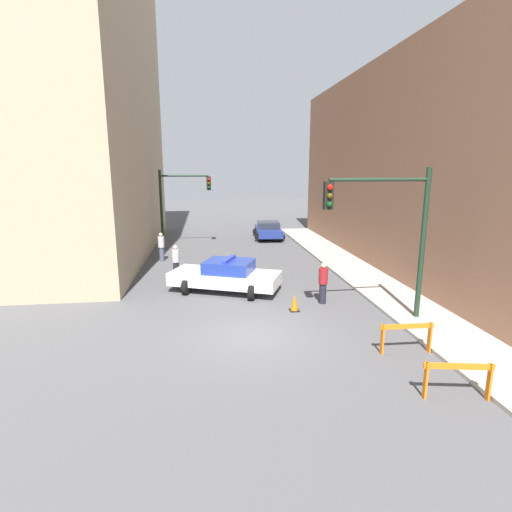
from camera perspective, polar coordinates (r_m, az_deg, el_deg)
name	(u,v)px	position (r m, az deg, el deg)	size (l,w,h in m)	color
ground_plane	(254,335)	(13.20, -0.26, -11.15)	(120.00, 120.00, 0.00)	#4C4C4F
sidewalk_right	(433,324)	(15.17, 23.98, -8.83)	(2.40, 44.00, 0.12)	#9E998E
building_corner_left	(17,81)	(28.50, -30.97, 20.67)	(14.00, 20.00, 20.38)	tan
building_right	(486,166)	(24.93, 30.00, 11.07)	(12.00, 28.00, 10.80)	#93664C
traffic_light_near	(392,222)	(14.15, 18.85, 4.65)	(3.64, 0.35, 5.20)	black
traffic_light_far	(178,197)	(27.50, -11.15, 8.25)	(3.44, 0.35, 5.20)	black
police_car	(226,275)	(17.41, -4.32, -2.79)	(5.05, 3.48, 1.52)	white
parked_car_near	(268,230)	(30.69, 1.77, 3.77)	(2.45, 4.41, 1.31)	navy
pedestrian_crossing	(176,261)	(19.77, -11.38, -0.75)	(0.51, 0.51, 1.66)	black
pedestrian_corner	(161,246)	(23.72, -13.38, 1.33)	(0.50, 0.50, 1.66)	#474C66
pedestrian_sidewalk	(323,283)	(16.04, 9.56, -3.75)	(0.42, 0.42, 1.66)	black
barrier_front	(458,375)	(10.68, 26.90, -14.90)	(1.58, 0.42, 0.90)	orange
barrier_mid	(407,333)	(12.53, 20.71, -10.28)	(1.60, 0.19, 0.90)	orange
traffic_cone	(294,303)	(15.22, 5.51, -6.67)	(0.36, 0.36, 0.66)	black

